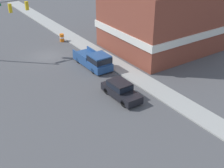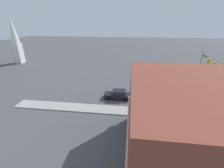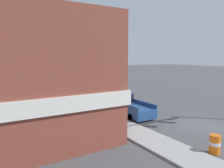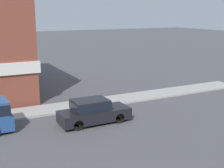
# 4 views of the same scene
# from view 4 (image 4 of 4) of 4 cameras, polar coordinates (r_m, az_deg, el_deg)

# --- Properties ---
(car_lead) EXTENTS (1.78, 4.68, 1.62)m
(car_lead) POSITION_cam_4_polar(r_m,az_deg,el_deg) (20.46, -3.54, -4.93)
(car_lead) COLOR black
(car_lead) RESTS_ON ground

